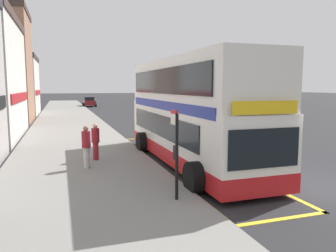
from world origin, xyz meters
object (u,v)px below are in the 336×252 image
at_px(pedestrian_further_back, 86,145).
at_px(double_decker_bus, 190,115).
at_px(parked_car_maroon_ahead, 149,104).
at_px(bus_stop_sign, 176,147).
at_px(pedestrian_waiting_near_sign, 96,140).
at_px(parked_car_maroon_kerbside, 89,102).

bearing_deg(pedestrian_further_back, double_decker_bus, 1.13).
relative_size(parked_car_maroon_ahead, pedestrian_further_back, 2.54).
bearing_deg(bus_stop_sign, pedestrian_further_back, 115.79).
distance_m(double_decker_bus, parked_car_maroon_ahead, 34.64).
bearing_deg(pedestrian_waiting_near_sign, bus_stop_sign, -74.09).
height_order(double_decker_bus, pedestrian_further_back, double_decker_bus).
relative_size(double_decker_bus, pedestrian_waiting_near_sign, 6.79).
xyz_separation_m(bus_stop_sign, pedestrian_further_back, (-2.11, 4.37, -0.59)).
height_order(bus_stop_sign, parked_car_maroon_kerbside, bus_stop_sign).
relative_size(bus_stop_sign, pedestrian_further_back, 1.50).
height_order(bus_stop_sign, pedestrian_further_back, bus_stop_sign).
relative_size(double_decker_bus, bus_stop_sign, 4.31).
xyz_separation_m(double_decker_bus, parked_car_maroon_kerbside, (-0.69, 42.62, -1.26)).
xyz_separation_m(bus_stop_sign, parked_car_maroon_ahead, (9.49, 38.30, -0.83)).
relative_size(bus_stop_sign, parked_car_maroon_ahead, 0.59).
xyz_separation_m(double_decker_bus, bus_stop_sign, (-2.25, -4.45, -0.44)).
distance_m(parked_car_maroon_kerbside, pedestrian_waiting_near_sign, 41.50).
height_order(parked_car_maroon_ahead, pedestrian_waiting_near_sign, pedestrian_waiting_near_sign).
bearing_deg(pedestrian_waiting_near_sign, parked_car_maroon_kerbside, 85.60).
bearing_deg(parked_car_maroon_ahead, pedestrian_further_back, -106.92).
xyz_separation_m(double_decker_bus, pedestrian_further_back, (-4.36, -0.09, -1.03)).
height_order(parked_car_maroon_kerbside, pedestrian_further_back, pedestrian_further_back).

